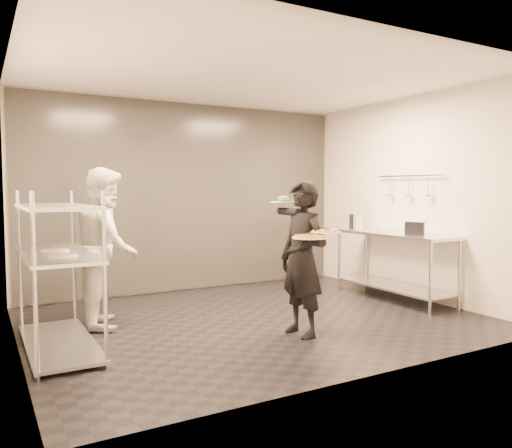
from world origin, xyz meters
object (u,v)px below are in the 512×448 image
bottle_green (361,220)px  bottle_clear (358,222)px  pizza_plate_near (309,237)px  bottle_dark (351,222)px  salad_plate (283,200)px  chef (107,247)px  pass_rack (58,268)px  pos_monitor (414,229)px  waiter (302,259)px  pizza_plate_far (325,231)px  prep_counter (394,254)px

bottle_green → bottle_clear: bottle_green is taller
pizza_plate_near → bottle_dark: bottle_dark is taller
salad_plate → bottle_dark: 2.44m
bottle_green → bottle_dark: bottle_green is taller
chef → bottle_dark: (3.64, 0.17, 0.16)m
pass_rack → bottle_dark: pass_rack is taller
pass_rack → pos_monitor: 4.24m
bottle_green → bottle_clear: bearing=73.0°
pizza_plate_near → bottle_clear: bearing=39.6°
pass_rack → pizza_plate_near: bearing=-25.2°
chef → pass_rack: bearing=150.3°
waiter → pizza_plate_near: 0.36m
pizza_plate_far → bottle_clear: (1.94, 1.76, -0.07)m
salad_plate → waiter: bearing=-78.9°
bottle_dark → salad_plate: bearing=-147.5°
salad_plate → pass_rack: bearing=167.3°
pass_rack → bottle_green: 4.34m
bottle_clear → bottle_dark: bearing=152.4°
waiter → pizza_plate_near: waiter is taller
pizza_plate_far → pos_monitor: (1.82, 0.54, -0.09)m
pizza_plate_far → bottle_clear: size_ratio=1.41×
pass_rack → prep_counter: pass_rack is taller
prep_counter → bottle_clear: (-0.01, 0.76, 0.40)m
pass_rack → salad_plate: (2.20, -0.50, 0.63)m
prep_counter → bottle_dark: (-0.09, 0.80, 0.41)m
chef → bottle_green: chef is taller
prep_counter → chef: (-3.73, 0.63, 0.25)m
prep_counter → bottle_clear: bottle_clear is taller
pass_rack → bottle_clear: 4.40m
prep_counter → bottle_green: size_ratio=6.49×
pass_rack → bottle_dark: (4.24, 0.80, 0.26)m
waiter → bottle_dark: waiter is taller
pos_monitor → pass_rack: bearing=155.3°
bottle_dark → pizza_plate_near: bearing=-138.6°
pos_monitor → pizza_plate_near: bearing=177.0°
pos_monitor → bottle_clear: bearing=66.2°
waiter → pos_monitor: 1.99m
salad_plate → bottle_dark: salad_plate is taller
pass_rack → bottle_green: size_ratio=5.77×
pizza_plate_far → prep_counter: bearing=27.3°
bottle_clear → pizza_plate_far: bearing=-137.7°
prep_counter → bottle_clear: bearing=90.5°
pass_rack → waiter: waiter is taller
waiter → bottle_clear: waiter is taller
waiter → chef: bearing=-136.6°
pass_rack → pos_monitor: pass_rack is taller
chef → pos_monitor: bearing=-93.1°
pizza_plate_near → salad_plate: bearing=86.3°
pizza_plate_far → salad_plate: salad_plate is taller
waiter → pizza_plate_far: bearing=24.4°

